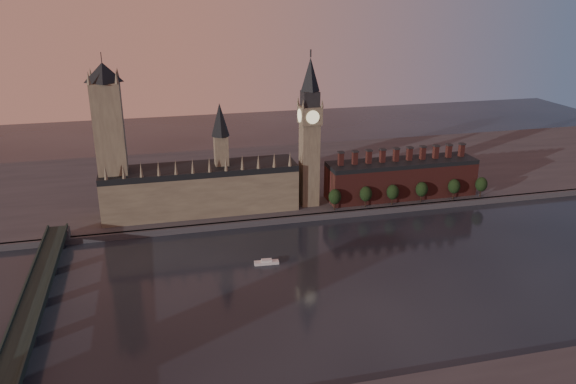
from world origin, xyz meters
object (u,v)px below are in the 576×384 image
victoria_tower (110,138)px  river_boat (267,262)px  westminster_bridge (30,314)px  big_ben (310,131)px

victoria_tower → river_boat: size_ratio=7.63×
westminster_bridge → victoria_tower: bearing=73.4°
river_boat → big_ben: bearing=62.3°
victoria_tower → westminster_bridge: bearing=-106.6°
big_ben → westminster_bridge: big_ben is taller
westminster_bridge → river_boat: size_ratio=14.13×
victoria_tower → big_ben: bearing=-2.2°
victoria_tower → westminster_bridge: victoria_tower is taller
big_ben → westminster_bridge: 205.83m
victoria_tower → river_boat: bearing=-44.1°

